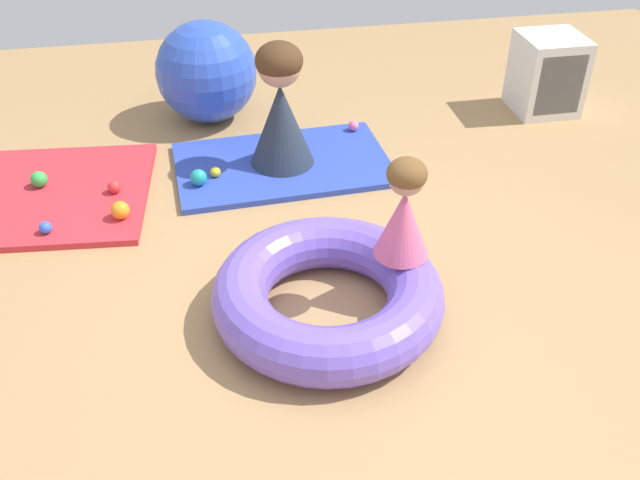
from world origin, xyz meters
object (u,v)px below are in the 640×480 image
storage_cube (548,75)px  exercise_ball_large (206,72)px  adult_seated (280,107)px  play_ball_blue (45,228)px  play_ball_red (114,187)px  inflatable_cushion (328,294)px  play_ball_green (39,179)px  play_ball_teal (199,177)px  child_in_pink (404,210)px  play_ball_pink (353,126)px  play_ball_yellow (215,172)px  play_ball_orange (120,210)px

storage_cube → exercise_ball_large: bearing=172.3°
adult_seated → storage_cube: bearing=139.1°
play_ball_blue → play_ball_red: size_ratio=0.88×
inflatable_cushion → play_ball_green: inflatable_cushion is taller
play_ball_teal → storage_cube: (2.58, 0.66, 0.19)m
child_in_pink → play_ball_pink: size_ratio=7.09×
play_ball_pink → play_ball_red: bearing=-161.8°
inflatable_cushion → play_ball_pink: 1.89m
play_ball_red → exercise_ball_large: 1.21m
play_ball_blue → storage_cube: storage_cube is taller
inflatable_cushion → play_ball_pink: bearing=73.4°
play_ball_pink → play_ball_teal: bearing=-154.2°
adult_seated → play_ball_pink: (0.55, 0.34, -0.35)m
inflatable_cushion → play_ball_blue: size_ratio=15.87×
play_ball_pink → play_ball_yellow: size_ratio=1.11×
child_in_pink → storage_cube: size_ratio=0.92×
play_ball_yellow → play_ball_green: (-1.07, 0.08, 0.02)m
play_ball_red → play_ball_green: 0.48m
play_ball_green → adult_seated: bearing=1.0°
adult_seated → play_ball_yellow: size_ratio=12.17×
inflatable_cushion → child_in_pink: bearing=12.2°
play_ball_teal → play_ball_blue: bearing=-157.4°
inflatable_cushion → child_in_pink: child_in_pink is taller
play_ball_blue → play_ball_yellow: play_ball_blue is taller
adult_seated → storage_cube: 2.10m
play_ball_green → storage_cube: storage_cube is taller
play_ball_blue → storage_cube: 3.60m
play_ball_green → exercise_ball_large: (1.09, 0.83, 0.27)m
child_in_pink → play_ball_yellow: 1.58m
play_ball_red → play_ball_orange: 0.29m
adult_seated → play_ball_yellow: adult_seated is taller
play_ball_yellow → play_ball_blue: bearing=-155.7°
play_ball_red → play_ball_green: size_ratio=0.80×
play_ball_orange → play_ball_green: play_ball_orange is taller
inflatable_cushion → play_ball_teal: size_ratio=10.81×
play_ball_red → child_in_pink: bearing=-39.8°
play_ball_red → storage_cube: (3.08, 0.66, 0.20)m
adult_seated → play_ball_green: bearing=-53.1°
inflatable_cushion → storage_cube: bearing=43.9°
play_ball_red → storage_cube: storage_cube is taller
play_ball_green → inflatable_cushion: bearing=-43.4°
play_ball_pink → play_ball_orange: 1.76m
play_ball_teal → storage_cube: storage_cube is taller
child_in_pink → exercise_ball_large: bearing=106.4°
play_ball_red → play_ball_teal: 0.51m
play_ball_pink → play_ball_orange: size_ratio=0.68×
play_ball_pink → play_ball_yellow: 1.09m
adult_seated → play_ball_orange: (-1.00, -0.47, -0.34)m
play_ball_orange → storage_cube: size_ratio=0.19×
inflatable_cushion → exercise_ball_large: (-0.43, 2.27, 0.22)m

